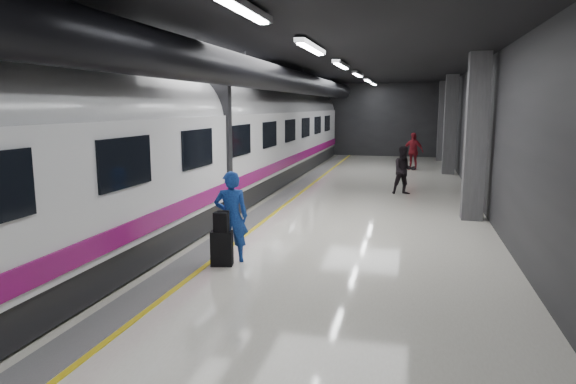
# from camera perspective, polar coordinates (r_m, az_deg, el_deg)

# --- Properties ---
(ground) EXTENTS (40.00, 40.00, 0.00)m
(ground) POSITION_cam_1_polar(r_m,az_deg,el_deg) (13.37, 0.76, -3.83)
(ground) COLOR white
(ground) RESTS_ON ground
(platform_hall) EXTENTS (10.02, 40.02, 4.51)m
(platform_hall) POSITION_cam_1_polar(r_m,az_deg,el_deg) (14.02, 0.51, 11.36)
(platform_hall) COLOR black
(platform_hall) RESTS_ON ground
(train) EXTENTS (3.05, 38.00, 4.05)m
(train) POSITION_cam_1_polar(r_m,az_deg,el_deg) (14.13, -12.22, 5.17)
(train) COLOR black
(train) RESTS_ON ground
(traveler_main) EXTENTS (0.78, 0.65, 1.83)m
(traveler_main) POSITION_cam_1_polar(r_m,az_deg,el_deg) (10.25, -6.32, -2.75)
(traveler_main) COLOR blue
(traveler_main) RESTS_ON ground
(suitcase_main) EXTENTS (0.46, 0.34, 0.68)m
(suitcase_main) POSITION_cam_1_polar(r_m,az_deg,el_deg) (10.16, -7.36, -6.23)
(suitcase_main) COLOR black
(suitcase_main) RESTS_ON ground
(shoulder_bag) EXTENTS (0.29, 0.16, 0.38)m
(shoulder_bag) POSITION_cam_1_polar(r_m,az_deg,el_deg) (9.99, -7.42, -3.35)
(shoulder_bag) COLOR black
(shoulder_bag) RESTS_ON suitcase_main
(traveler_far_a) EXTENTS (0.98, 0.86, 1.71)m
(traveler_far_a) POSITION_cam_1_polar(r_m,az_deg,el_deg) (18.52, 12.76, 2.35)
(traveler_far_a) COLOR black
(traveler_far_a) RESTS_ON ground
(traveler_far_b) EXTENTS (1.16, 0.83, 1.82)m
(traveler_far_b) POSITION_cam_1_polar(r_m,az_deg,el_deg) (25.97, 13.71, 4.43)
(traveler_far_b) COLOR maroon
(traveler_far_b) RESTS_ON ground
(suitcase_far) EXTENTS (0.34, 0.25, 0.45)m
(suitcase_far) POSITION_cam_1_polar(r_m,az_deg,el_deg) (26.15, 12.68, 2.99)
(suitcase_far) COLOR black
(suitcase_far) RESTS_ON ground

